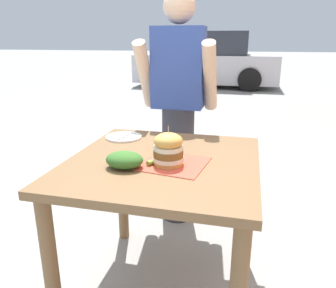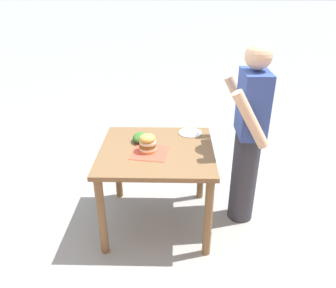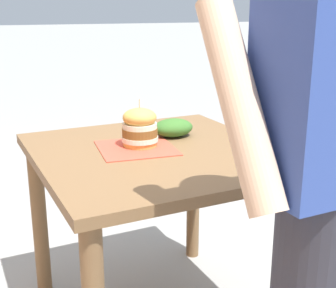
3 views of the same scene
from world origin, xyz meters
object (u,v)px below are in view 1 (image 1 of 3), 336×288
at_px(patio_table, 163,183).
at_px(sandwich, 168,149).
at_px(diner_across_table, 178,109).
at_px(side_salad, 124,160).
at_px(parked_car_near_curb, 208,62).
at_px(side_plate_with_forks, 124,137).
at_px(pickle_spear, 154,161).

bearing_deg(patio_table, sandwich, -58.88).
distance_m(patio_table, diner_across_table, 0.85).
distance_m(side_salad, parked_car_near_curb, 8.88).
bearing_deg(patio_table, side_salad, -133.76).
height_order(side_plate_with_forks, parked_car_near_curb, parked_car_near_curb).
height_order(sandwich, parked_car_near_curb, parked_car_near_curb).
bearing_deg(pickle_spear, side_salad, -149.02).
bearing_deg(patio_table, side_plate_with_forks, 137.20).
xyz_separation_m(side_plate_with_forks, diner_across_table, (0.23, 0.50, 0.08)).
bearing_deg(pickle_spear, parked_car_near_curb, 95.51).
xyz_separation_m(side_plate_with_forks, side_salad, (0.18, -0.46, 0.03)).
distance_m(sandwich, side_plate_with_forks, 0.54).
bearing_deg(patio_table, parked_car_near_curb, 95.71).
relative_size(side_plate_with_forks, diner_across_table, 0.13).
distance_m(patio_table, sandwich, 0.23).
height_order(sandwich, side_plate_with_forks, sandwich).
xyz_separation_m(patio_table, parked_car_near_curb, (-0.87, 8.69, 0.06)).
relative_size(side_salad, parked_car_near_curb, 0.04).
relative_size(sandwich, pickle_spear, 2.18).
distance_m(sandwich, diner_across_table, 0.89).
xyz_separation_m(patio_table, side_plate_with_forks, (-0.33, 0.31, 0.14)).
height_order(patio_table, sandwich, sandwich).
distance_m(pickle_spear, side_salad, 0.15).
height_order(side_plate_with_forks, side_salad, side_salad).
bearing_deg(side_plate_with_forks, diner_across_table, 64.99).
bearing_deg(sandwich, parked_car_near_curb, 95.95).
bearing_deg(patio_table, pickle_spear, -106.40).
distance_m(pickle_spear, side_plate_with_forks, 0.49).
distance_m(side_plate_with_forks, diner_across_table, 0.56).
height_order(patio_table, pickle_spear, pickle_spear).
bearing_deg(pickle_spear, diner_across_table, 94.76).
height_order(pickle_spear, side_salad, side_salad).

